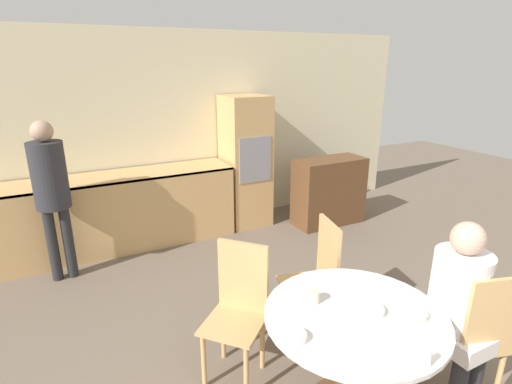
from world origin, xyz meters
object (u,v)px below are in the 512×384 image
(chair_far_right, at_px, (317,273))
(bowl_centre, at_px, (413,314))
(dining_table, at_px, (352,345))
(bowl_far, at_px, (369,310))
(person_seated, at_px, (460,303))
(cup, at_px, (313,297))
(sideboard, at_px, (329,191))
(oven_unit, at_px, (246,162))
(chair_far_left, at_px, (239,304))
(chair_near_right, at_px, (479,334))
(person_standing, at_px, (51,185))
(bowl_near, at_px, (294,337))

(chair_far_right, height_order, bowl_centre, chair_far_right)
(dining_table, relative_size, bowl_far, 6.14)
(chair_far_right, xyz_separation_m, person_seated, (0.38, -1.00, 0.19))
(cup, relative_size, bowl_centre, 0.54)
(person_seated, distance_m, bowl_centre, 0.38)
(sideboard, relative_size, dining_table, 0.89)
(oven_unit, height_order, sideboard, oven_unit)
(chair_far_left, xyz_separation_m, bowl_centre, (0.76, -0.86, 0.21))
(bowl_centre, bearing_deg, chair_far_left, 131.41)
(sideboard, bearing_deg, bowl_centre, -118.71)
(chair_near_right, height_order, bowl_centre, chair_near_right)
(dining_table, bearing_deg, cup, 126.99)
(person_seated, bearing_deg, chair_far_left, 141.84)
(oven_unit, xyz_separation_m, person_standing, (-2.40, -0.51, 0.15))
(chair_near_right, relative_size, bowl_far, 5.53)
(chair_far_right, relative_size, person_seated, 0.78)
(person_standing, relative_size, bowl_centre, 10.32)
(dining_table, distance_m, chair_far_left, 0.82)
(person_seated, bearing_deg, dining_table, 161.41)
(oven_unit, relative_size, dining_table, 1.60)
(dining_table, relative_size, person_standing, 0.66)
(bowl_near, height_order, bowl_centre, bowl_near)
(chair_near_right, relative_size, person_seated, 0.78)
(sideboard, relative_size, bowl_far, 5.46)
(bowl_far, bearing_deg, sideboard, 56.79)
(oven_unit, distance_m, person_standing, 2.46)
(sideboard, bearing_deg, cup, -129.21)
(sideboard, xyz_separation_m, chair_near_right, (-1.10, -3.02, 0.09))
(dining_table, distance_m, bowl_centre, 0.42)
(cup, height_order, bowl_near, cup)
(chair_near_right, xyz_separation_m, bowl_near, (-1.21, 0.29, 0.21))
(chair_far_right, bearing_deg, dining_table, -6.79)
(chair_far_right, relative_size, person_standing, 0.60)
(chair_far_left, bearing_deg, person_seated, 9.81)
(person_seated, relative_size, person_standing, 0.77)
(bowl_far, bearing_deg, chair_near_right, -23.51)
(person_seated, xyz_separation_m, bowl_far, (-0.59, 0.19, 0.02))
(dining_table, height_order, chair_near_right, chair_near_right)
(sideboard, bearing_deg, bowl_near, -130.43)
(chair_near_right, distance_m, cup, 1.09)
(sideboard, xyz_separation_m, bowl_centre, (-1.58, -2.88, 0.30))
(sideboard, distance_m, cup, 3.21)
(chair_far_right, xyz_separation_m, bowl_near, (-0.74, -0.80, 0.21))
(chair_near_right, distance_m, person_standing, 3.87)
(chair_far_left, bearing_deg, bowl_far, -3.96)
(dining_table, xyz_separation_m, cup, (-0.16, 0.21, 0.28))
(chair_far_right, relative_size, bowl_near, 7.36)
(cup, xyz_separation_m, bowl_centre, (0.44, -0.40, -0.02))
(dining_table, relative_size, bowl_near, 8.17)
(dining_table, bearing_deg, bowl_far, -23.10)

